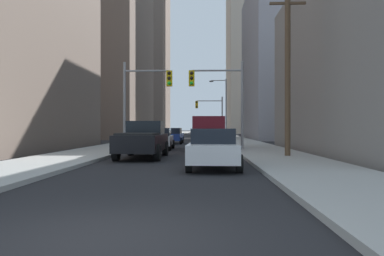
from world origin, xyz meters
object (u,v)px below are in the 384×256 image
traffic_signal_near_left (145,91)px  sedan_blue (173,136)px  traffic_signal_near_right (219,91)px  pickup_truck_black (143,140)px  sedan_silver (159,139)px  cargo_van_maroon (208,132)px  sedan_white (213,148)px  traffic_signal_far_right (210,110)px

traffic_signal_near_left → sedan_blue: bearing=85.0°
traffic_signal_near_left → traffic_signal_near_right: size_ratio=1.00×
pickup_truck_black → sedan_silver: pickup_truck_black is taller
cargo_van_maroon → traffic_signal_near_right: bearing=-16.9°
cargo_van_maroon → sedan_white: (0.07, -11.10, -0.52)m
sedan_blue → traffic_signal_near_left: bearing=-95.0°
pickup_truck_black → sedan_white: (3.46, -4.86, -0.16)m
pickup_truck_black → sedan_blue: pickup_truck_black is taller
cargo_van_maroon → sedan_white: 11.11m
cargo_van_maroon → traffic_signal_far_right: traffic_signal_far_right is taller
sedan_silver → sedan_white: bearing=-73.6°
sedan_blue → pickup_truck_black: bearing=-90.2°
sedan_white → sedan_blue: size_ratio=1.00×
traffic_signal_near_right → traffic_signal_far_right: (-0.12, 28.14, 0.01)m
sedan_white → sedan_silver: size_ratio=1.00×
sedan_silver → sedan_blue: (0.14, 9.61, 0.00)m
cargo_van_maroon → sedan_white: cargo_van_maroon is taller
sedan_blue → traffic_signal_near_right: size_ratio=0.71×
cargo_van_maroon → traffic_signal_near_right: 2.85m
sedan_white → sedan_blue: 21.96m
pickup_truck_black → cargo_van_maroon: size_ratio=1.04×
sedan_white → traffic_signal_far_right: (0.52, 39.03, 3.28)m
cargo_van_maroon → traffic_signal_near_left: 5.09m
sedan_blue → traffic_signal_near_right: 12.00m
sedan_white → traffic_signal_near_right: (0.64, 10.88, 3.27)m
traffic_signal_near_left → traffic_signal_near_right: same height
sedan_blue → traffic_signal_far_right: bearing=77.2°
sedan_blue → traffic_signal_near_left: size_ratio=0.71×
sedan_white → traffic_signal_near_left: (-4.36, 10.88, 3.25)m
sedan_silver → traffic_signal_near_right: traffic_signal_near_right is taller
traffic_signal_near_left → traffic_signal_far_right: bearing=80.2°
traffic_signal_near_left → traffic_signal_near_right: (5.01, 0.00, 0.02)m
traffic_signal_near_left → traffic_signal_far_right: 28.56m
pickup_truck_black → traffic_signal_near_left: size_ratio=0.90×
sedan_silver → traffic_signal_near_right: (4.19, -1.20, 3.27)m
pickup_truck_black → sedan_white: 5.97m
cargo_van_maroon → traffic_signal_near_left: traffic_signal_near_left is taller
traffic_signal_far_right → sedan_white: bearing=-90.8°
traffic_signal_near_right → sedan_white: bearing=-93.4°
sedan_white → sedan_blue: same height
sedan_white → cargo_van_maroon: bearing=90.4°
traffic_signal_near_right → sedan_silver: bearing=164.0°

